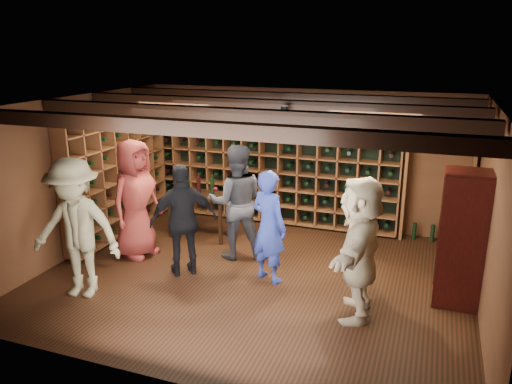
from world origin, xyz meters
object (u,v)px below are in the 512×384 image
(man_grey_suit, at_px, (236,202))
(guest_khaki, at_px, (76,229))
(guest_beige, at_px, (359,248))
(guest_red_floral, at_px, (135,199))
(display_cabinet, at_px, (460,242))
(guest_woman_black, at_px, (184,220))
(tasting_table, at_px, (200,198))
(man_blue_shirt, at_px, (269,226))

(man_grey_suit, height_order, guest_khaki, guest_khaki)
(guest_beige, bearing_deg, guest_red_floral, -104.31)
(display_cabinet, relative_size, guest_beige, 0.98)
(guest_woman_black, bearing_deg, man_grey_suit, -157.38)
(guest_red_floral, bearing_deg, guest_khaki, -168.91)
(tasting_table, bearing_deg, man_blue_shirt, -34.72)
(guest_red_floral, xyz_separation_m, guest_woman_black, (1.02, -0.34, -0.11))
(guest_red_floral, xyz_separation_m, guest_beige, (3.57, -0.66, -0.04))
(display_cabinet, height_order, man_blue_shirt, display_cabinet)
(man_grey_suit, relative_size, guest_khaki, 0.96)
(man_blue_shirt, distance_m, tasting_table, 2.03)
(tasting_table, bearing_deg, guest_khaki, -102.42)
(man_blue_shirt, xyz_separation_m, man_grey_suit, (-0.74, 0.60, 0.10))
(man_grey_suit, height_order, guest_beige, man_grey_suit)
(display_cabinet, height_order, man_grey_suit, man_grey_suit)
(guest_khaki, height_order, guest_beige, guest_khaki)
(man_blue_shirt, xyz_separation_m, guest_beige, (1.34, -0.54, 0.09))
(man_grey_suit, bearing_deg, guest_red_floral, -6.71)
(man_grey_suit, distance_m, guest_khaki, 2.40)
(guest_red_floral, bearing_deg, man_blue_shirt, -82.20)
(man_grey_suit, xyz_separation_m, guest_red_floral, (-1.50, -0.49, 0.04))
(guest_woman_black, bearing_deg, guest_khaki, 8.88)
(guest_beige, xyz_separation_m, tasting_table, (-2.99, 1.72, -0.19))
(guest_woman_black, relative_size, tasting_table, 1.54)
(guest_beige, bearing_deg, man_grey_suit, -122.76)
(man_grey_suit, bearing_deg, man_blue_shirt, 116.20)
(guest_red_floral, xyz_separation_m, tasting_table, (0.58, 1.06, -0.23))
(tasting_table, bearing_deg, man_grey_suit, -31.46)
(tasting_table, bearing_deg, display_cabinet, -12.57)
(display_cabinet, xyz_separation_m, man_grey_suit, (-3.23, 0.40, 0.05))
(man_blue_shirt, height_order, guest_woman_black, guest_woman_black)
(display_cabinet, relative_size, guest_red_floral, 0.93)
(guest_red_floral, bearing_deg, guest_beige, -89.70)
(guest_woman_black, height_order, guest_khaki, guest_khaki)
(man_grey_suit, xyz_separation_m, guest_beige, (2.07, -1.14, -0.01))
(man_blue_shirt, bearing_deg, man_grey_suit, -14.99)
(man_grey_suit, xyz_separation_m, guest_woman_black, (-0.48, -0.83, -0.08))
(man_grey_suit, height_order, tasting_table, man_grey_suit)
(man_blue_shirt, distance_m, man_grey_suit, 0.95)
(display_cabinet, xyz_separation_m, tasting_table, (-4.15, 0.98, -0.15))
(man_grey_suit, distance_m, tasting_table, 1.10)
(man_grey_suit, bearing_deg, guest_woman_black, 35.29)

